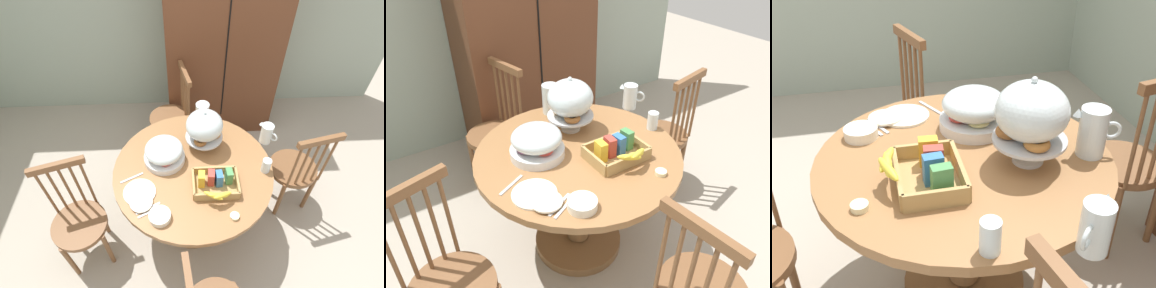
# 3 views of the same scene
# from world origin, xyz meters

# --- Properties ---
(ground_plane) EXTENTS (10.00, 10.00, 0.00)m
(ground_plane) POSITION_xyz_m (0.00, 0.00, 0.00)
(ground_plane) COLOR #A89E8E
(wooden_armoire) EXTENTS (1.18, 0.60, 1.96)m
(wooden_armoire) POSITION_xyz_m (0.43, 1.50, 0.98)
(wooden_armoire) COLOR brown
(wooden_armoire) RESTS_ON ground_plane
(dining_table) EXTENTS (1.16, 1.16, 0.74)m
(dining_table) POSITION_xyz_m (0.07, 0.13, 0.52)
(dining_table) COLOR olive
(dining_table) RESTS_ON ground_plane
(windsor_chair_near_window) EXTENTS (0.41, 0.41, 0.97)m
(windsor_chair_near_window) POSITION_xyz_m (0.93, 0.29, 0.45)
(windsor_chair_near_window) COLOR brown
(windsor_chair_near_window) RESTS_ON ground_plane
(windsor_chair_by_cabinet) EXTENTS (0.41, 0.41, 0.97)m
(windsor_chair_by_cabinet) POSITION_xyz_m (-0.09, 0.99, 0.45)
(windsor_chair_by_cabinet) COLOR brown
(windsor_chair_by_cabinet) RESTS_ON ground_plane
(windsor_chair_facing_door) EXTENTS (0.42, 0.42, 0.97)m
(windsor_chair_facing_door) POSITION_xyz_m (-0.78, -0.10, 0.45)
(windsor_chair_facing_door) COLOR brown
(windsor_chair_facing_door) RESTS_ON ground_plane
(pastry_stand_with_dome) EXTENTS (0.28, 0.28, 0.34)m
(pastry_stand_with_dome) POSITION_xyz_m (0.16, 0.36, 0.94)
(pastry_stand_with_dome) COLOR silver
(pastry_stand_with_dome) RESTS_ON dining_table
(fruit_platter_covered) EXTENTS (0.30, 0.30, 0.18)m
(fruit_platter_covered) POSITION_xyz_m (-0.14, 0.22, 0.83)
(fruit_platter_covered) COLOR silver
(fruit_platter_covered) RESTS_ON dining_table
(orange_juice_pitcher) EXTENTS (0.11, 0.19, 0.20)m
(orange_juice_pitcher) POSITION_xyz_m (0.17, 0.61, 0.83)
(orange_juice_pitcher) COLOR silver
(orange_juice_pitcher) RESTS_ON dining_table
(milk_pitcher) EXTENTS (0.13, 0.15, 0.17)m
(milk_pitcher) POSITION_xyz_m (0.65, 0.37, 0.82)
(milk_pitcher) COLOR silver
(milk_pitcher) RESTS_ON dining_table
(cereal_basket) EXTENTS (0.32, 0.30, 0.12)m
(cereal_basket) POSITION_xyz_m (0.21, -0.04, 0.79)
(cereal_basket) COLOR tan
(cereal_basket) RESTS_ON dining_table
(china_plate_large) EXTENTS (0.22, 0.22, 0.01)m
(china_plate_large) POSITION_xyz_m (-0.30, -0.06, 0.75)
(china_plate_large) COLOR white
(china_plate_large) RESTS_ON dining_table
(china_plate_small) EXTENTS (0.15, 0.15, 0.01)m
(china_plate_small) POSITION_xyz_m (-0.29, -0.15, 0.76)
(china_plate_small) COLOR white
(china_plate_small) RESTS_ON china_plate_large
(cereal_bowl) EXTENTS (0.14, 0.14, 0.04)m
(cereal_bowl) POSITION_xyz_m (-0.16, -0.26, 0.76)
(cereal_bowl) COLOR white
(cereal_bowl) RESTS_ON dining_table
(drinking_glass) EXTENTS (0.06, 0.06, 0.11)m
(drinking_glass) POSITION_xyz_m (0.58, 0.09, 0.80)
(drinking_glass) COLOR silver
(drinking_glass) RESTS_ON dining_table
(butter_dish) EXTENTS (0.06, 0.06, 0.02)m
(butter_dish) POSITION_xyz_m (0.31, -0.27, 0.75)
(butter_dish) COLOR beige
(butter_dish) RESTS_ON dining_table
(table_knife) EXTENTS (0.16, 0.09, 0.01)m
(table_knife) POSITION_xyz_m (-0.24, -0.18, 0.74)
(table_knife) COLOR silver
(table_knife) RESTS_ON dining_table
(dinner_fork) EXTENTS (0.16, 0.09, 0.01)m
(dinner_fork) POSITION_xyz_m (-0.23, -0.21, 0.74)
(dinner_fork) COLOR silver
(dinner_fork) RESTS_ON dining_table
(soup_spoon) EXTENTS (0.16, 0.09, 0.01)m
(soup_spoon) POSITION_xyz_m (-0.37, 0.07, 0.74)
(soup_spoon) COLOR silver
(soup_spoon) RESTS_ON dining_table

